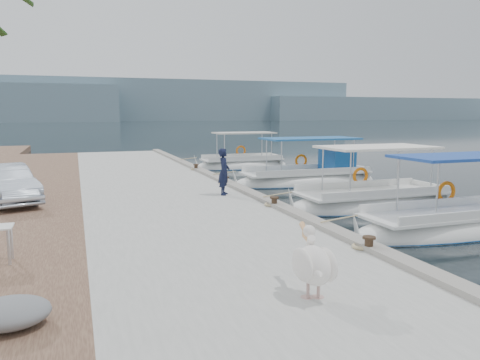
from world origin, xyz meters
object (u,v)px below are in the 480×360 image
at_px(fisherman, 224,172).
at_px(parked_car, 6,184).
at_px(fishing_caique_e, 242,166).
at_px(fishing_caique_d, 308,180).
at_px(pelican, 313,263).
at_px(fishing_caique_b, 462,228).
at_px(fishing_caique_c, 371,204).

distance_m(fisherman, parked_car, 7.20).
xyz_separation_m(fishing_caique_e, fisherman, (-4.81, -11.61, 1.21)).
xyz_separation_m(fishing_caique_d, parked_car, (-12.82, -3.61, 0.94)).
bearing_deg(pelican, parked_car, 118.74).
relative_size(fishing_caique_e, parked_car, 1.61).
distance_m(fishing_caique_b, fishing_caique_e, 17.13).
height_order(fishing_caique_c, fisherman, fishing_caique_c).
bearing_deg(fishing_caique_c, parked_car, 168.84).
xyz_separation_m(fisherman, parked_car, (-7.15, 0.80, -0.20)).
bearing_deg(fishing_caique_e, fishing_caique_c, -88.76).
distance_m(fishing_caique_d, fishing_caique_e, 7.25).
xyz_separation_m(fishing_caique_b, parked_car, (-12.61, 6.30, 1.00)).
height_order(fishing_caique_b, parked_car, fishing_caique_b).
height_order(fishing_caique_b, fishing_caique_c, same).
bearing_deg(fishing_caique_d, fishing_caique_b, -91.19).
xyz_separation_m(fishing_caique_c, pelican, (-6.60, -7.87, 0.94)).
bearing_deg(fishing_caique_d, pelican, -117.31).
distance_m(fishing_caique_b, parked_car, 14.14).
distance_m(fishing_caique_b, pelican, 8.08).
relative_size(fisherman, parked_car, 0.44).
bearing_deg(fisherman, fishing_caique_b, -109.20).
relative_size(fishing_caique_b, parked_car, 1.95).
height_order(fisherman, parked_car, fisherman).
xyz_separation_m(fishing_caique_d, fishing_caique_e, (-0.86, 7.20, -0.06)).
bearing_deg(fishing_caique_d, fishing_caique_e, 96.79).
distance_m(fishing_caique_e, fisherman, 12.62).
bearing_deg(pelican, fishing_caique_b, 29.74).
xyz_separation_m(fishing_caique_e, pelican, (-6.32, -21.10, 0.94)).
distance_m(pelican, parked_car, 11.73).
distance_m(fishing_caique_c, fishing_caique_d, 6.05).
distance_m(fishing_caique_e, parked_car, 16.15).
bearing_deg(fishing_caique_d, fisherman, -142.14).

